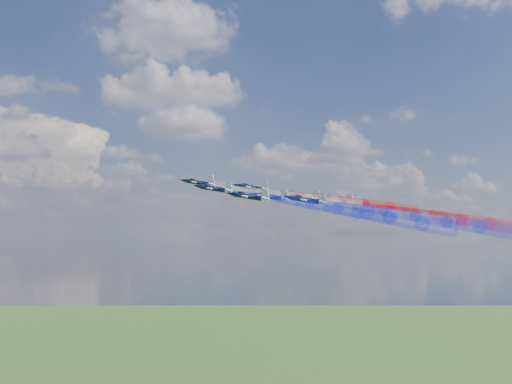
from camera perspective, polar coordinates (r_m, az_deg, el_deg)
name	(u,v)px	position (r m, az deg, el deg)	size (l,w,h in m)	color
jet_lead	(198,183)	(147.97, -5.57, 0.91)	(8.34, 10.42, 2.78)	black
trail_lead	(284,196)	(138.59, 2.72, -0.35)	(3.47, 36.68, 3.47)	white
jet_inner_left	(214,189)	(134.20, -4.06, 0.33)	(8.34, 10.42, 2.78)	black
trail_inner_left	(310,203)	(125.59, 5.22, -1.10)	(3.47, 36.68, 3.47)	#1B2BE7
jet_inner_right	(252,187)	(149.85, -0.42, 0.46)	(8.34, 10.42, 2.78)	black
trail_inner_right	(339,200)	(142.43, 8.01, -0.81)	(3.47, 36.68, 3.47)	red
jet_outer_left	(249,196)	(122.03, -0.70, -0.42)	(8.34, 10.42, 2.78)	black
trail_outer_left	(357,213)	(114.93, 9.74, -2.04)	(3.47, 36.68, 3.47)	#1B2BE7
jet_center_third	(270,197)	(137.41, 1.35, -0.46)	(8.34, 10.42, 2.78)	black
trail_center_third	(367,212)	(130.87, 10.65, -1.88)	(3.47, 36.68, 3.47)	white
jet_outer_right	(303,197)	(156.35, 4.60, -0.44)	(8.34, 10.42, 2.78)	black
trail_outer_right	(390,210)	(150.85, 12.82, -1.67)	(3.47, 36.68, 3.47)	red
jet_rear_left	(306,200)	(126.64, 4.83, -0.75)	(8.34, 10.42, 2.78)	black
trail_rear_left	(415,216)	(121.64, 15.07, -2.29)	(3.47, 36.68, 3.47)	#1B2BE7
jet_rear_right	(335,200)	(143.62, 7.60, -0.80)	(8.34, 10.42, 2.78)	black
trail_rear_right	(432,215)	(139.46, 16.64, -2.14)	(3.47, 36.68, 3.47)	red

